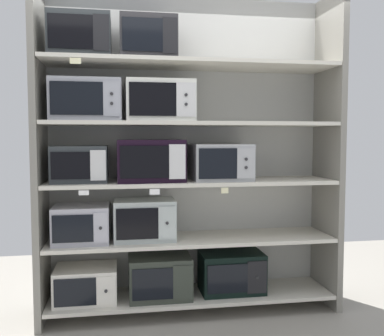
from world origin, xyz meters
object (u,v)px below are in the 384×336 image
at_px(microwave_3, 82,224).
at_px(microwave_9, 160,101).
at_px(microwave_4, 144,220).
at_px(microwave_8, 86,100).
at_px(microwave_0, 86,284).
at_px(microwave_6, 150,160).
at_px(microwave_5, 80,164).
at_px(microwave_2, 232,272).
at_px(microwave_10, 80,37).
at_px(microwave_7, 220,162).
at_px(microwave_1, 160,275).
at_px(microwave_11, 148,40).

xyz_separation_m(microwave_3, microwave_9, (0.62, -0.00, 0.96)).
bearing_deg(microwave_4, microwave_8, -179.99).
relative_size(microwave_3, microwave_9, 0.80).
height_order(microwave_0, microwave_3, microwave_3).
distance_m(microwave_3, microwave_6, 0.73).
bearing_deg(microwave_5, microwave_8, -0.23).
bearing_deg(microwave_2, microwave_6, -179.99).
height_order(microwave_4, microwave_10, microwave_10).
bearing_deg(microwave_3, microwave_2, 0.00).
distance_m(microwave_0, microwave_9, 1.57).
relative_size(microwave_0, microwave_7, 1.02).
relative_size(microwave_3, microwave_8, 0.80).
bearing_deg(microwave_9, microwave_3, 179.98).
bearing_deg(microwave_3, microwave_1, 0.00).
bearing_deg(microwave_5, microwave_7, -0.02).
distance_m(microwave_3, microwave_11, 1.54).
bearing_deg(microwave_7, microwave_3, 179.98).
height_order(microwave_9, microwave_10, microwave_10).
bearing_deg(microwave_11, microwave_10, -180.00).
xyz_separation_m(microwave_1, microwave_11, (-0.08, -0.00, 1.89)).
bearing_deg(microwave_2, microwave_0, -179.99).
distance_m(microwave_4, microwave_11, 1.43).
bearing_deg(microwave_10, microwave_5, 179.56).
relative_size(microwave_3, microwave_11, 0.98).
height_order(microwave_2, microwave_11, microwave_11).
bearing_deg(microwave_8, microwave_6, 0.01).
relative_size(microwave_4, microwave_9, 0.91).
bearing_deg(microwave_10, microwave_0, -0.67).
bearing_deg(microwave_1, microwave_9, -1.71).
distance_m(microwave_1, microwave_8, 1.52).
height_order(microwave_3, microwave_4, microwave_4).
height_order(microwave_1, microwave_4, microwave_4).
distance_m(microwave_1, microwave_7, 1.05).
bearing_deg(microwave_10, microwave_9, -0.01).
bearing_deg(microwave_5, microwave_1, -0.00).
distance_m(microwave_1, microwave_10, 1.98).
relative_size(microwave_2, microwave_5, 1.24).
bearing_deg(microwave_11, microwave_5, 179.99).
bearing_deg(microwave_8, microwave_9, -0.01).
height_order(microwave_1, microwave_2, microwave_1).
xyz_separation_m(microwave_3, microwave_7, (1.12, -0.00, 0.48)).
xyz_separation_m(microwave_4, microwave_10, (-0.48, -0.00, 1.42)).
height_order(microwave_3, microwave_7, microwave_7).
xyz_separation_m(microwave_1, microwave_7, (0.50, -0.00, 0.93)).
bearing_deg(microwave_4, microwave_1, 0.06).
bearing_deg(microwave_10, microwave_8, -0.13).
bearing_deg(microwave_1, microwave_4, -179.94).
distance_m(microwave_3, microwave_8, 0.97).
bearing_deg(microwave_1, microwave_7, -0.04).
distance_m(microwave_0, microwave_2, 1.19).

